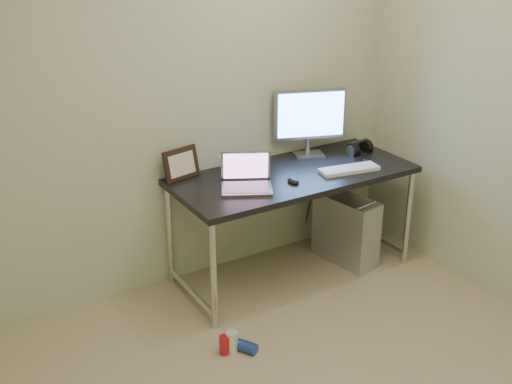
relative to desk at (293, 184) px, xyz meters
name	(u,v)px	position (x,y,z in m)	size (l,w,h in m)	color
wall_back	(160,103)	(-0.76, 0.35, 0.58)	(3.50, 0.02, 2.50)	beige
desk	(293,184)	(0.00, 0.00, 0.00)	(1.62, 0.71, 0.75)	black
tower_computer	(346,229)	(0.43, -0.06, -0.42)	(0.28, 0.50, 0.52)	#B1B2B6
cable_a	(311,194)	(0.38, 0.30, -0.27)	(0.01, 0.01, 0.70)	black
cable_b	(323,195)	(0.47, 0.28, -0.29)	(0.01, 0.01, 0.72)	black
can_red	(224,345)	(-0.84, -0.57, -0.62)	(0.06, 0.06, 0.11)	red
can_white	(232,342)	(-0.79, -0.57, -0.61)	(0.07, 0.07, 0.13)	white
can_blue	(246,347)	(-0.73, -0.62, -0.64)	(0.07, 0.07, 0.12)	#223EA0
laptop	(246,180)	(-0.39, -0.05, 0.13)	(0.39, 0.37, 0.22)	#A6A6AD
monitor	(310,117)	(0.28, 0.22, 0.36)	(0.49, 0.21, 0.48)	#A6A6AD
keyboard	(349,169)	(0.33, -0.17, 0.09)	(0.40, 0.13, 0.02)	white
mouse_right	(367,159)	(0.55, -0.09, 0.10)	(0.07, 0.11, 0.04)	black
mouse_left	(293,180)	(-0.10, -0.14, 0.09)	(0.06, 0.10, 0.03)	black
headphones	(359,149)	(0.62, 0.08, 0.11)	(0.18, 0.11, 0.12)	black
picture_frame	(181,164)	(-0.67, 0.29, 0.18)	(0.25, 0.03, 0.20)	black
webcam	(222,160)	(-0.39, 0.26, 0.16)	(0.05, 0.04, 0.12)	silver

